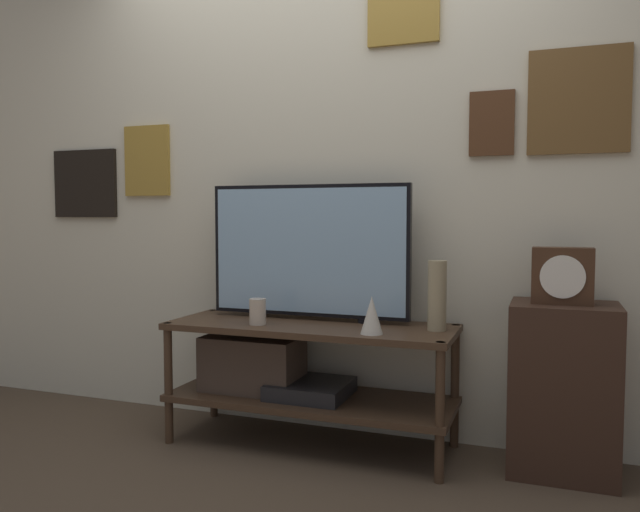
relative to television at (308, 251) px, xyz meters
The scene contains 9 objects.
ground_plane 1.00m from the television, 82.40° to the right, with size 12.00×12.00×0.00m, color #4C3D2D.
wall_back 0.48m from the television, 74.87° to the left, with size 6.40×0.08×2.70m.
media_console 0.57m from the television, 122.43° to the right, with size 1.35×0.48×0.58m.
television is the anchor object (origin of this frame).
vase_tall_ceramic 0.67m from the television, ahead, with size 0.08×0.08×0.31m.
vase_slim_bronze 0.53m from the television, 32.59° to the right, with size 0.10×0.10×0.16m.
candle_jar 0.39m from the television, 129.46° to the right, with size 0.08×0.08×0.12m.
side_table 1.29m from the television, ahead, with size 0.43×0.34×0.72m.
mantel_clock 1.15m from the television, ahead, with size 0.24×0.11×0.23m.
Camera 1 is at (1.05, -2.42, 1.09)m, focal length 35.00 mm.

